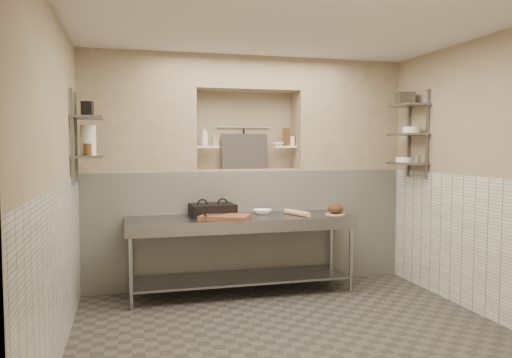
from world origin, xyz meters
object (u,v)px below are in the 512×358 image
object	(u,v)px
panini_press	(213,210)
rolling_pin	(297,213)
prep_table	(242,239)
bottle_soap	(205,136)
cutting_board	(225,217)
bread_loaf	(335,209)
mixing_bowl	(262,212)
bowl_alcove	(278,144)
jug_left	(88,140)

from	to	relation	value
panini_press	rolling_pin	size ratio (longest dim) A/B	1.28
prep_table	bottle_soap	world-z (taller)	bottle_soap
prep_table	cutting_board	world-z (taller)	cutting_board
rolling_pin	bread_loaf	xyz separation A→B (m)	(0.46, -0.04, 0.04)
mixing_bowl	bottle_soap	xyz separation A→B (m)	(-0.62, 0.40, 0.90)
prep_table	bottle_soap	distance (m)	1.36
mixing_bowl	bowl_alcove	bearing A→B (deg)	50.57
rolling_pin	bowl_alcove	size ratio (longest dim) A/B	2.69
bowl_alcove	bread_loaf	bearing A→B (deg)	-51.71
rolling_pin	bottle_soap	size ratio (longest dim) A/B	1.73
cutting_board	bowl_alcove	world-z (taller)	bowl_alcove
cutting_board	mixing_bowl	xyz separation A→B (m)	(0.51, 0.31, 0.00)
jug_left	bottle_soap	bearing A→B (deg)	27.14
cutting_board	bottle_soap	bearing A→B (deg)	98.97
prep_table	bowl_alcove	size ratio (longest dim) A/B	17.03
bread_loaf	prep_table	bearing A→B (deg)	174.42
prep_table	rolling_pin	xyz separation A→B (m)	(0.65, -0.07, 0.29)
cutting_board	mixing_bowl	world-z (taller)	mixing_bowl
bread_loaf	jug_left	distance (m)	2.87
rolling_pin	panini_press	bearing A→B (deg)	166.31
cutting_board	rolling_pin	size ratio (longest dim) A/B	1.28
bread_loaf	bowl_alcove	size ratio (longest dim) A/B	1.22
prep_table	rolling_pin	size ratio (longest dim) A/B	6.34
cutting_board	jug_left	distance (m)	1.66
bottle_soap	jug_left	world-z (taller)	bottle_soap
prep_table	mixing_bowl	distance (m)	0.44
bread_loaf	bottle_soap	world-z (taller)	bottle_soap
panini_press	bowl_alcove	world-z (taller)	bowl_alcove
bottle_soap	bread_loaf	bearing A→B (deg)	-25.05
bottle_soap	bowl_alcove	world-z (taller)	bottle_soap
prep_table	mixing_bowl	world-z (taller)	mixing_bowl
rolling_pin	bottle_soap	xyz separation A→B (m)	(-0.98, 0.64, 0.90)
mixing_bowl	jug_left	xyz separation A→B (m)	(-1.94, -0.27, 0.84)
bread_loaf	bottle_soap	xyz separation A→B (m)	(-1.45, 0.68, 0.86)
cutting_board	bottle_soap	distance (m)	1.16
mixing_bowl	bottle_soap	distance (m)	1.17
cutting_board	bread_loaf	bearing A→B (deg)	1.59
mixing_bowl	bottle_soap	size ratio (longest dim) A/B	0.96
rolling_pin	jug_left	size ratio (longest dim) A/B	1.33
bowl_alcove	jug_left	world-z (taller)	jug_left
prep_table	bread_loaf	size ratio (longest dim) A/B	13.99
jug_left	rolling_pin	bearing A→B (deg)	0.91
bottle_soap	rolling_pin	bearing A→B (deg)	-32.92
cutting_board	bowl_alcove	xyz separation A→B (m)	(0.82, 0.69, 0.81)
prep_table	cutting_board	size ratio (longest dim) A/B	4.96
bottle_soap	cutting_board	bearing A→B (deg)	-81.03
mixing_bowl	bowl_alcove	distance (m)	0.94
mixing_bowl	bread_loaf	size ratio (longest dim) A/B	1.23
bread_loaf	bottle_soap	distance (m)	1.81
rolling_pin	jug_left	xyz separation A→B (m)	(-2.29, -0.04, 0.84)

